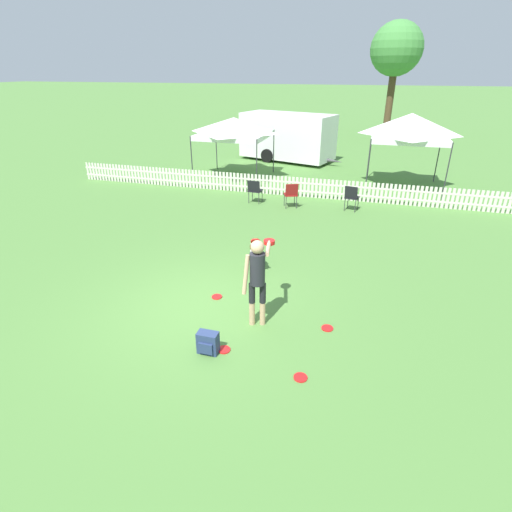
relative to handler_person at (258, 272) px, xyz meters
name	(u,v)px	position (x,y,z in m)	size (l,w,h in m)	color
ground_plane	(203,307)	(-1.23, 0.22, -1.10)	(240.00, 240.00, 0.00)	#4C7A38
handler_person	(258,272)	(0.00, 0.00, 0.00)	(0.45, 1.11, 1.74)	tan
leaping_dog	(255,247)	(-0.68, 2.15, -0.50)	(0.48, 1.05, 1.00)	brown
frisbee_near_handler	(224,350)	(-0.34, -0.97, -1.09)	(0.22, 0.22, 0.02)	red
frisbee_near_dog	(327,328)	(1.32, 0.18, -1.09)	(0.22, 0.22, 0.02)	red
frisbee_midfield	(300,377)	(1.07, -1.28, -1.09)	(0.22, 0.22, 0.02)	red
frisbee_far_scatter	(217,297)	(-1.10, 0.66, -1.09)	(0.22, 0.22, 0.02)	red
backpack_on_grass	(208,343)	(-0.58, -1.09, -0.90)	(0.36, 0.24, 0.40)	navy
picket_fence	(287,186)	(-1.23, 8.48, -0.73)	(18.01, 0.04, 0.74)	silver
folding_chair_blue_left	(291,193)	(-0.80, 7.05, -0.57)	(0.57, 0.58, 0.89)	#333338
folding_chair_center	(352,196)	(1.24, 7.30, -0.57)	(0.52, 0.54, 0.89)	#333338
folding_chair_green_right	(255,189)	(-2.18, 7.24, -0.59)	(0.48, 0.50, 0.85)	#333338
canopy_tent_main	(234,128)	(-4.08, 10.61, 1.05)	(2.87, 2.87, 2.56)	#333338
canopy_tent_secondary	(410,127)	(3.03, 10.87, 1.30)	(2.82, 2.82, 2.90)	#333338
equipment_trailer	(287,136)	(-2.63, 14.85, 0.14)	(5.60, 3.32, 2.35)	white
tree_left_grove	(396,50)	(2.42, 23.55, 4.36)	(3.27, 3.27, 7.19)	#4C3823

